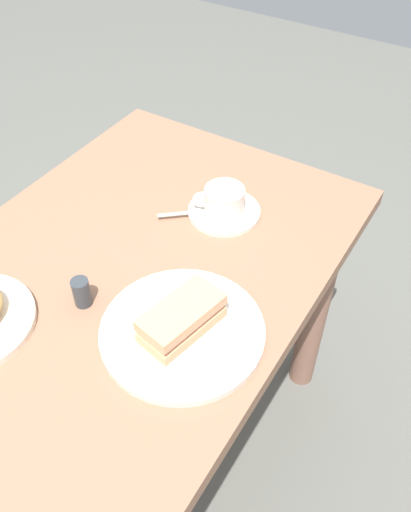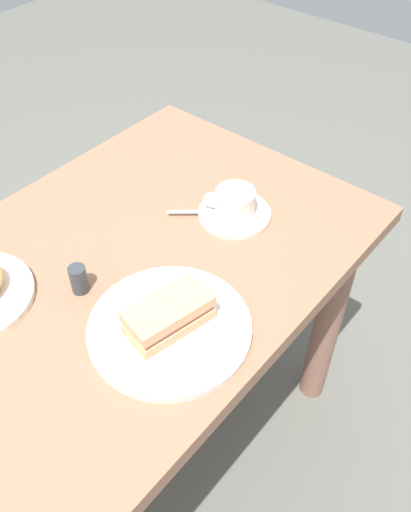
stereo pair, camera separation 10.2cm
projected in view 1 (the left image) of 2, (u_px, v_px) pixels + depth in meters
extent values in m
plane|color=#5C5C55|center=(141.00, 454.00, 1.51)|extent=(6.00, 6.00, 0.00)
cube|color=#90654B|center=(111.00, 290.00, 1.03)|extent=(1.09, 0.69, 0.04)
cylinder|color=#8A5F4D|center=(316.00, 306.00, 1.46)|extent=(0.07, 0.07, 0.67)
cylinder|color=#8A5F4D|center=(153.00, 235.00, 1.66)|extent=(0.07, 0.07, 0.67)
cylinder|color=silver|center=(182.00, 331.00, 0.92)|extent=(0.28, 0.28, 0.01)
cube|color=tan|center=(182.00, 324.00, 0.91)|extent=(0.16, 0.10, 0.02)
cube|color=#965945|center=(182.00, 318.00, 0.90)|extent=(0.15, 0.09, 0.01)
cube|color=tan|center=(181.00, 312.00, 0.89)|extent=(0.16, 0.10, 0.02)
cylinder|color=silver|center=(224.00, 212.00, 1.15)|extent=(0.15, 0.15, 0.01)
cylinder|color=silver|center=(224.00, 200.00, 1.13)|extent=(0.08, 0.08, 0.05)
cylinder|color=#9E7E56|center=(225.00, 191.00, 1.11)|extent=(0.07, 0.07, 0.01)
torus|color=silver|center=(202.00, 200.00, 1.13)|extent=(0.03, 0.04, 0.04)
cube|color=silver|center=(175.00, 214.00, 1.14)|extent=(0.05, 0.06, 0.00)
ellipsoid|color=silver|center=(197.00, 211.00, 1.14)|extent=(0.03, 0.03, 0.01)
cylinder|color=#33383D|center=(82.00, 292.00, 0.96)|extent=(0.03, 0.03, 0.06)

